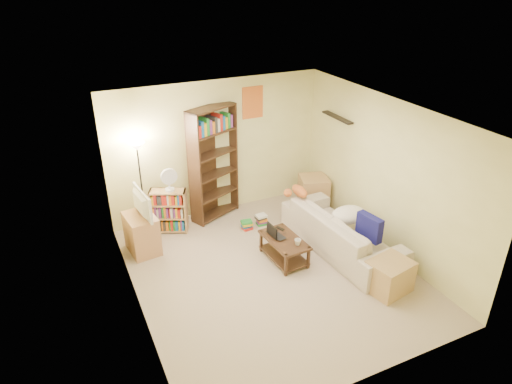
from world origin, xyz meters
The scene contains 19 objects.
room centered at (0.00, 0.01, 1.62)m, with size 4.50×4.54×2.52m.
sofa centered at (1.33, 0.10, 0.33)m, with size 1.06×2.35×0.67m, color beige.
navy_pillow centered at (1.48, -0.39, 0.64)m, with size 0.44×0.13×0.40m, color navy.
cream_blanket centered at (1.49, 0.17, 0.57)m, with size 0.62×0.44×0.26m, color white.
tabby_cat centered at (0.97, 0.95, 0.76)m, with size 0.53×0.22×0.18m.
coffee_table centered at (0.33, 0.23, 0.24)m, with size 0.54×0.90×0.39m.
laptop centered at (0.31, 0.37, 0.40)m, with size 0.30×0.41×0.03m, color black.
laptop_screen centered at (0.18, 0.36, 0.50)m, with size 0.01×0.29×0.19m, color white.
mug centered at (0.44, -0.01, 0.43)m, with size 0.13×0.13×0.10m, color silver.
tv_remote centered at (0.41, 0.52, 0.40)m, with size 0.05×0.15×0.02m, color black.
tv_stand centered at (-1.65, 1.43, 0.33)m, with size 0.44×0.61×0.66m, color tan.
television centered at (-1.65, 1.43, 0.87)m, with size 0.18×0.76×0.44m, color black.
tall_bookshelf centered at (-0.14, 2.05, 1.11)m, with size 0.99×0.67×2.09m.
short_bookshelf centered at (-1.07, 1.86, 0.40)m, with size 0.66×0.48×0.79m.
desk_fan centered at (-1.03, 1.82, 1.02)m, with size 0.28×0.16×0.42m.
floor_lamp centered at (-1.45, 2.05, 1.32)m, with size 0.28×0.28×1.66m.
side_table centered at (1.72, 1.60, 0.30)m, with size 0.52×0.52×0.60m, color tan.
end_cabinet centered at (1.34, -1.09, 0.24)m, with size 0.58×0.49×0.49m, color tan.
book_stacks centered at (0.35, 1.35, 0.09)m, with size 0.50×0.19×0.20m.
Camera 1 is at (-2.66, -5.08, 4.26)m, focal length 32.00 mm.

